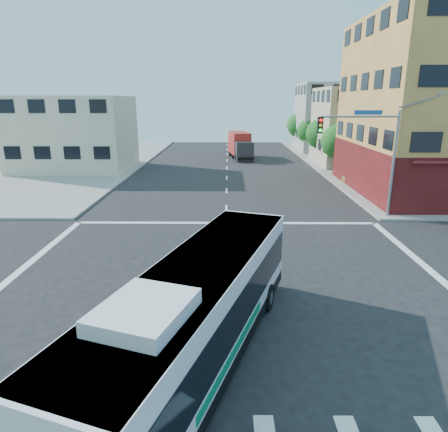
{
  "coord_description": "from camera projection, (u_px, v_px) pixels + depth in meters",
  "views": [
    {
      "loc": [
        0.1,
        -14.95,
        7.61
      ],
      "look_at": [
        -0.08,
        4.16,
        2.03
      ],
      "focal_mm": 32.0,
      "sensor_mm": 36.0,
      "label": 1
    }
  ],
  "objects": [
    {
      "name": "ground",
      "position": [
        225.0,
        291.0,
        16.48
      ],
      "size": [
        120.0,
        120.0,
        0.0
      ],
      "primitive_type": "plane",
      "color": "black",
      "rests_on": "ground"
    },
    {
      "name": "building_east_near",
      "position": [
        369.0,
        127.0,
        47.68
      ],
      "size": [
        12.06,
        10.06,
        9.0
      ],
      "color": "tan",
      "rests_on": "ground"
    },
    {
      "name": "building_east_far",
      "position": [
        338.0,
        117.0,
        60.98
      ],
      "size": [
        12.06,
        10.06,
        10.0
      ],
      "color": "gray",
      "rests_on": "ground"
    },
    {
      "name": "building_west",
      "position": [
        74.0,
        133.0,
        44.29
      ],
      "size": [
        12.06,
        10.06,
        8.0
      ],
      "color": "beige",
      "rests_on": "ground"
    },
    {
      "name": "signal_mast_ne",
      "position": [
        370.0,
        143.0,
        25.2
      ],
      "size": [
        7.91,
        1.13,
        8.07
      ],
      "color": "gray",
      "rests_on": "ground"
    },
    {
      "name": "street_tree_a",
      "position": [
        339.0,
        139.0,
        42.17
      ],
      "size": [
        3.6,
        3.6,
        5.53
      ],
      "color": "#351E13",
      "rests_on": "ground"
    },
    {
      "name": "street_tree_b",
      "position": [
        322.0,
        132.0,
        49.8
      ],
      "size": [
        3.8,
        3.8,
        5.79
      ],
      "color": "#351E13",
      "rests_on": "ground"
    },
    {
      "name": "street_tree_c",
      "position": [
        309.0,
        130.0,
        57.57
      ],
      "size": [
        3.4,
        3.4,
        5.29
      ],
      "color": "#351E13",
      "rests_on": "ground"
    },
    {
      "name": "street_tree_d",
      "position": [
        300.0,
        123.0,
        65.13
      ],
      "size": [
        4.0,
        4.0,
        6.03
      ],
      "color": "#351E13",
      "rests_on": "ground"
    },
    {
      "name": "transit_bus",
      "position": [
        199.0,
        312.0,
        11.53
      ],
      "size": [
        6.17,
        11.93,
        3.48
      ],
      "rotation": [
        0.0,
        0.0,
        -0.33
      ],
      "color": "black",
      "rests_on": "ground"
    },
    {
      "name": "box_truck",
      "position": [
        241.0,
        146.0,
        53.36
      ],
      "size": [
        3.25,
        7.83,
        3.42
      ],
      "rotation": [
        0.0,
        0.0,
        0.14
      ],
      "color": "#252429",
      "rests_on": "ground"
    },
    {
      "name": "parked_car",
      "position": [
        349.0,
        173.0,
        38.71
      ],
      "size": [
        2.25,
        4.64,
        1.53
      ],
      "primitive_type": "imported",
      "rotation": [
        0.0,
        0.0,
        -0.1
      ],
      "color": "#BEB452",
      "rests_on": "ground"
    }
  ]
}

